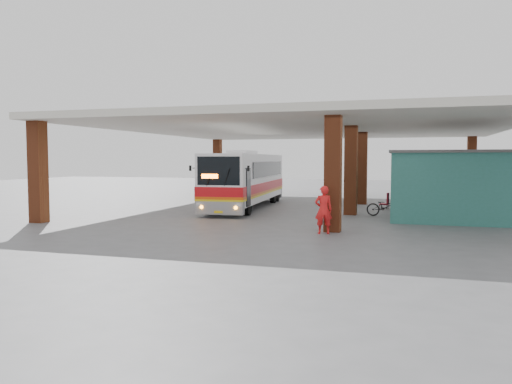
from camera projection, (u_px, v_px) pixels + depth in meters
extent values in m
plane|color=#515154|center=(276.00, 219.00, 22.55)|extent=(90.00, 90.00, 0.00)
cube|color=brown|center=(333.00, 174.00, 18.67)|extent=(0.60, 0.60, 4.35)
cube|color=brown|center=(351.00, 170.00, 24.39)|extent=(0.60, 0.60, 4.35)
cube|color=brown|center=(362.00, 168.00, 30.11)|extent=(0.60, 0.60, 4.35)
cube|color=brown|center=(38.00, 172.00, 21.37)|extent=(0.60, 0.60, 4.35)
cube|color=brown|center=(218.00, 166.00, 41.40)|extent=(0.60, 0.60, 4.35)
cube|color=brown|center=(471.00, 167.00, 35.70)|extent=(0.60, 0.60, 4.35)
cube|color=beige|center=(314.00, 128.00, 28.31)|extent=(21.00, 23.00, 0.30)
cube|color=#2B6D5E|center=(447.00, 185.00, 24.07)|extent=(5.00, 8.00, 3.00)
cube|color=#505050|center=(448.00, 152.00, 23.97)|extent=(5.20, 8.20, 0.12)
cube|color=#13352E|center=(392.00, 195.00, 23.41)|extent=(0.08, 0.95, 2.10)
cube|color=black|center=(394.00, 177.00, 26.22)|extent=(0.08, 1.20, 1.00)
cube|color=black|center=(393.00, 177.00, 26.23)|extent=(0.04, 1.30, 1.10)
cube|color=white|center=(246.00, 177.00, 27.99)|extent=(3.14, 11.01, 2.54)
cube|color=white|center=(242.00, 153.00, 27.02)|extent=(1.30, 2.80, 0.23)
cube|color=gray|center=(220.00, 208.00, 22.93)|extent=(2.31, 0.55, 0.63)
cube|color=red|center=(246.00, 186.00, 28.02)|extent=(3.18, 11.02, 0.45)
cube|color=#D44F0B|center=(246.00, 191.00, 28.04)|extent=(3.18, 11.02, 0.12)
cube|color=yellow|center=(246.00, 193.00, 28.05)|extent=(3.18, 11.02, 0.09)
cube|color=black|center=(219.00, 171.00, 22.70)|extent=(2.02, 0.26, 1.31)
cube|color=black|center=(230.00, 169.00, 28.91)|extent=(0.71, 8.13, 0.81)
cube|color=black|center=(269.00, 169.00, 28.42)|extent=(0.71, 8.13, 0.81)
cube|color=#FF5905|center=(210.00, 176.00, 22.75)|extent=(0.77, 0.11, 0.20)
sphere|color=orange|center=(201.00, 207.00, 22.92)|extent=(0.16, 0.16, 0.16)
sphere|color=orange|center=(236.00, 208.00, 22.57)|extent=(0.16, 0.16, 0.16)
cube|color=yellow|center=(218.00, 212.00, 22.75)|extent=(0.41, 0.06, 0.11)
cylinder|color=black|center=(210.00, 205.00, 24.57)|extent=(0.36, 0.93, 0.91)
cylinder|color=black|center=(247.00, 206.00, 24.16)|extent=(0.36, 0.93, 0.91)
cylinder|color=black|center=(243.00, 195.00, 31.36)|extent=(0.36, 0.93, 0.91)
cylinder|color=black|center=(273.00, 196.00, 30.95)|extent=(0.36, 0.93, 0.91)
cylinder|color=black|center=(248.00, 194.00, 32.51)|extent=(0.36, 0.93, 0.91)
cylinder|color=black|center=(276.00, 194.00, 32.10)|extent=(0.36, 0.93, 0.91)
imported|color=black|center=(386.00, 206.00, 23.73)|extent=(1.85, 0.78, 0.95)
imported|color=red|center=(324.00, 210.00, 18.15)|extent=(0.74, 0.61, 1.76)
cube|color=#B31324|center=(384.00, 204.00, 27.40)|extent=(0.54, 0.54, 0.07)
cube|color=#B31324|center=(388.00, 199.00, 27.29)|extent=(0.13, 0.47, 0.66)
cylinder|color=black|center=(380.00, 207.00, 27.32)|extent=(0.03, 0.03, 0.22)
cylinder|color=black|center=(387.00, 207.00, 27.15)|extent=(0.03, 0.03, 0.22)
cylinder|color=black|center=(381.00, 206.00, 27.66)|extent=(0.03, 0.03, 0.22)
cylinder|color=black|center=(388.00, 207.00, 27.49)|extent=(0.03, 0.03, 0.22)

